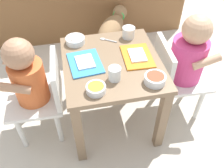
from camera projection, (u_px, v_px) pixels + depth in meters
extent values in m
plane|color=beige|center=(112.00, 117.00, 1.53)|extent=(7.00, 7.00, 0.00)
cube|color=#7A6047|center=(112.00, 63.00, 1.22)|extent=(0.49, 0.52, 0.03)
cube|color=#7A6047|center=(79.00, 134.00, 1.19)|extent=(0.04, 0.04, 0.42)
cube|color=#7A6047|center=(162.00, 120.00, 1.25)|extent=(0.04, 0.04, 0.42)
cube|color=#7A6047|center=(71.00, 73.00, 1.51)|extent=(0.04, 0.04, 0.42)
cube|color=#7A6047|center=(137.00, 64.00, 1.57)|extent=(0.04, 0.04, 0.42)
cube|color=silver|center=(35.00, 98.00, 1.29)|extent=(0.29, 0.29, 0.02)
cube|color=silver|center=(56.00, 79.00, 1.22)|extent=(0.03, 0.27, 0.22)
cylinder|color=#D86633|center=(30.00, 82.00, 1.20)|extent=(0.16, 0.16, 0.22)
sphere|color=#A87A5B|center=(18.00, 53.00, 1.08)|extent=(0.14, 0.14, 0.14)
cylinder|color=silver|center=(24.00, 104.00, 1.44)|extent=(0.03, 0.03, 0.25)
cylinder|color=silver|center=(21.00, 132.00, 1.30)|extent=(0.03, 0.03, 0.25)
cylinder|color=silver|center=(58.00, 99.00, 1.46)|extent=(0.03, 0.03, 0.25)
cylinder|color=silver|center=(59.00, 126.00, 1.32)|extent=(0.03, 0.03, 0.25)
cylinder|color=#A87A5B|center=(18.00, 63.00, 1.22)|extent=(0.15, 0.04, 0.09)
cylinder|color=#A87A5B|center=(14.00, 88.00, 1.09)|extent=(0.15, 0.04, 0.09)
cube|color=silver|center=(182.00, 77.00, 1.41)|extent=(0.29, 0.29, 0.02)
cube|color=silver|center=(164.00, 63.00, 1.31)|extent=(0.04, 0.27, 0.22)
cylinder|color=#D83F7F|center=(187.00, 59.00, 1.32)|extent=(0.19, 0.19, 0.24)
sphere|color=tan|center=(197.00, 29.00, 1.19)|extent=(0.15, 0.15, 0.15)
cylinder|color=silver|center=(200.00, 103.00, 1.44)|extent=(0.03, 0.03, 0.25)
cylinder|color=silver|center=(187.00, 80.00, 1.58)|extent=(0.03, 0.03, 0.25)
cylinder|color=silver|center=(167.00, 107.00, 1.42)|extent=(0.03, 0.03, 0.25)
cylinder|color=silver|center=(157.00, 84.00, 1.56)|extent=(0.03, 0.03, 0.25)
cylinder|color=tan|center=(206.00, 62.00, 1.21)|extent=(0.15, 0.05, 0.09)
cylinder|color=tan|center=(191.00, 38.00, 1.36)|extent=(0.15, 0.05, 0.09)
ellipsoid|color=olive|center=(111.00, 30.00, 1.84)|extent=(0.33, 0.40, 0.17)
sphere|color=olive|center=(120.00, 12.00, 1.95)|extent=(0.11, 0.11, 0.11)
sphere|color=black|center=(121.00, 11.00, 1.98)|extent=(0.05, 0.05, 0.05)
torus|color=green|center=(119.00, 16.00, 1.94)|extent=(0.10, 0.08, 0.10)
sphere|color=olive|center=(102.00, 39.00, 1.69)|extent=(0.05, 0.05, 0.05)
cylinder|color=olive|center=(121.00, 41.00, 2.00)|extent=(0.04, 0.04, 0.15)
cylinder|color=olive|center=(110.00, 38.00, 2.02)|extent=(0.04, 0.04, 0.15)
cylinder|color=olive|center=(112.00, 55.00, 1.86)|extent=(0.04, 0.04, 0.15)
cylinder|color=olive|center=(101.00, 53.00, 1.88)|extent=(0.04, 0.04, 0.15)
cube|color=#388CD8|center=(85.00, 63.00, 1.20)|extent=(0.17, 0.21, 0.01)
cube|color=white|center=(85.00, 62.00, 1.20)|extent=(0.09, 0.12, 0.01)
cube|color=orange|center=(137.00, 56.00, 1.24)|extent=(0.15, 0.21, 0.01)
cube|color=white|center=(137.00, 55.00, 1.23)|extent=(0.08, 0.11, 0.01)
cylinder|color=white|center=(115.00, 74.00, 1.10)|extent=(0.06, 0.06, 0.07)
cylinder|color=silver|center=(115.00, 76.00, 1.11)|extent=(0.05, 0.05, 0.04)
cylinder|color=white|center=(129.00, 32.00, 1.35)|extent=(0.07, 0.07, 0.06)
cylinder|color=silver|center=(129.00, 34.00, 1.36)|extent=(0.06, 0.06, 0.04)
cylinder|color=white|center=(96.00, 89.00, 1.06)|extent=(0.09, 0.09, 0.03)
cylinder|color=gold|center=(96.00, 87.00, 1.05)|extent=(0.07, 0.07, 0.01)
cylinder|color=white|center=(155.00, 79.00, 1.10)|extent=(0.10, 0.10, 0.04)
cylinder|color=#D84C33|center=(155.00, 76.00, 1.08)|extent=(0.08, 0.08, 0.01)
cylinder|color=white|center=(75.00, 40.00, 1.32)|extent=(0.10, 0.10, 0.03)
cylinder|color=gold|center=(75.00, 38.00, 1.31)|extent=(0.08, 0.08, 0.01)
cylinder|color=silver|center=(110.00, 41.00, 1.34)|extent=(0.07, 0.05, 0.01)
ellipsoid|color=silver|center=(102.00, 39.00, 1.35)|extent=(0.03, 0.03, 0.01)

